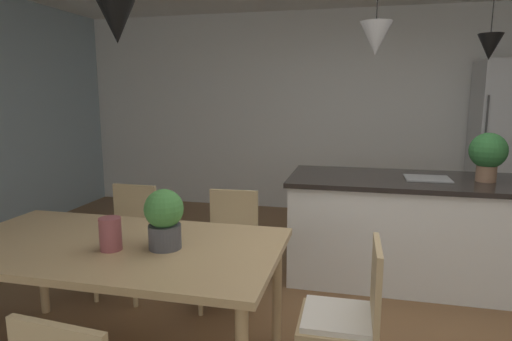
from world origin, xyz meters
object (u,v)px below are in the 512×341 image
Objects in this scene: kitchen_island at (418,229)px; potted_plant_on_island at (488,153)px; dining_table at (115,254)px; chair_far_left at (128,236)px; chair_far_right at (230,245)px; chair_kitchen_end at (348,316)px; potted_plant_on_table at (164,217)px; vase_on_dining_table at (110,234)px; refrigerator at (507,146)px.

kitchen_island is 0.83m from potted_plant_on_island.
dining_table is at bearing -138.44° from kitchen_island.
potted_plant_on_island is (2.37, 1.66, 0.44)m from dining_table.
chair_far_right is at bearing -0.00° from chair_far_left.
chair_kitchen_end is (1.32, 0.00, -0.22)m from dining_table.
dining_table is 0.40m from potted_plant_on_table.
dining_table is 5.73× the size of potted_plant_on_table.
chair_kitchen_end is 0.39× the size of kitchen_island.
chair_far_left is 4.82× the size of vase_on_dining_table.
chair_far_right is 1.00m from potted_plant_on_table.
potted_plant_on_table is (0.32, -0.01, 0.24)m from dining_table.
kitchen_island is 12.21× the size of vase_on_dining_table.
potted_plant_on_island is (2.79, 0.79, 0.66)m from chair_far_left.
vase_on_dining_table reaches higher than chair_far_right.
dining_table is 2.19× the size of chair_kitchen_end.
chair_far_right is 3.73m from refrigerator.
potted_plant_on_island is at bearing 37.23° from vase_on_dining_table.
potted_plant_on_table is at bearing -1.20° from dining_table.
vase_on_dining_table is at bearing -65.40° from dining_table.
chair_far_right is at bearing 68.66° from vase_on_dining_table.
refrigerator is at bearing 63.36° from chair_kitchen_end.
kitchen_island is at bearing 41.56° from dining_table.
vase_on_dining_table is (0.05, -0.10, 0.15)m from dining_table.
kitchen_island reaches higher than chair_far_left.
chair_far_left is (-0.43, 0.88, -0.22)m from dining_table.
chair_far_left is at bearing 130.28° from potted_plant_on_table.
chair_far_left is 1.25m from potted_plant_on_table.
potted_plant_on_table reaches higher than dining_table.
potted_plant_on_island is (-0.70, -1.80, 0.13)m from refrigerator.
kitchen_island is at bearing 47.06° from potted_plant_on_table.
vase_on_dining_table reaches higher than chair_far_left.
vase_on_dining_table is at bearing -130.25° from refrigerator.
dining_table is at bearing -64.02° from chair_far_left.
chair_far_right is at bearing 135.59° from chair_kitchen_end.
kitchen_island is (1.45, 0.79, -0.01)m from chair_far_right.
potted_plant_on_island reaches higher than chair_kitchen_end.
potted_plant_on_table is at bearing -132.94° from kitchen_island.
chair_kitchen_end and chair_far_right have the same top height.
potted_plant_on_island reaches higher than chair_far_right.
potted_plant_on_island reaches higher than potted_plant_on_table.
chair_far_left is 4.37m from refrigerator.
chair_kitchen_end is at bearing -44.41° from chair_far_right.
chair_far_left is at bearing -143.46° from refrigerator.
vase_on_dining_table is (-0.28, -0.09, -0.09)m from potted_plant_on_table.
refrigerator is (3.49, 2.59, 0.52)m from chair_far_left.
potted_plant_on_island is (1.04, 1.66, 0.66)m from chair_kitchen_end.
kitchen_island is at bearing 18.82° from chair_far_left.
potted_plant_on_table reaches higher than vase_on_dining_table.
potted_plant_on_table is (-2.04, -1.67, -0.20)m from potted_plant_on_island.
refrigerator is at bearing 48.54° from dining_table.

